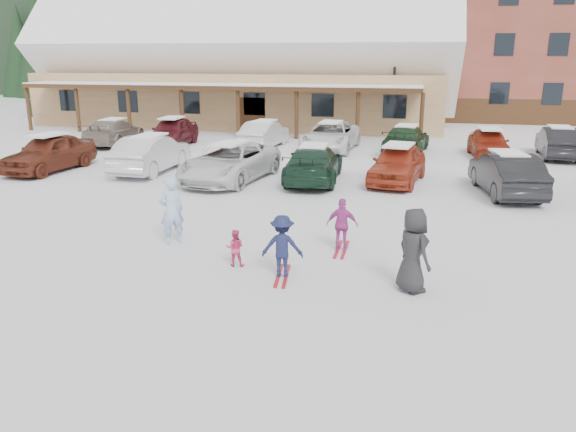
% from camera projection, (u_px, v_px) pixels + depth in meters
% --- Properties ---
extents(ground, '(160.00, 160.00, 0.00)m').
position_uv_depth(ground, '(266.00, 267.00, 13.20)').
color(ground, white).
rests_on(ground, ground).
extents(day_lodge, '(29.12, 12.50, 10.38)m').
position_uv_depth(day_lodge, '(243.00, 67.00, 40.21)').
color(day_lodge, tan).
rests_on(day_lodge, ground).
extents(alpine_hotel, '(31.48, 14.01, 21.48)m').
position_uv_depth(alpine_hotel, '(567.00, 4.00, 43.46)').
color(alpine_hotel, brown).
rests_on(alpine_hotel, ground).
extents(lamp_post, '(0.50, 0.25, 6.38)m').
position_uv_depth(lamp_post, '(394.00, 75.00, 34.93)').
color(lamp_post, black).
rests_on(lamp_post, ground).
extents(conifer_0, '(4.40, 4.40, 10.20)m').
position_uv_depth(conifer_0, '(48.00, 44.00, 45.20)').
color(conifer_0, black).
rests_on(conifer_0, ground).
extents(conifer_2, '(5.28, 5.28, 12.24)m').
position_uv_depth(conifer_2, '(85.00, 34.00, 56.97)').
color(conifer_2, black).
rests_on(conifer_2, ground).
extents(conifer_3, '(3.96, 3.96, 9.18)m').
position_uv_depth(conifer_3, '(449.00, 51.00, 51.80)').
color(conifer_3, black).
rests_on(conifer_3, ground).
extents(adult_skier, '(0.78, 0.75, 1.80)m').
position_uv_depth(adult_skier, '(172.00, 210.00, 14.66)').
color(adult_skier, '#A4C1EC').
rests_on(adult_skier, ground).
extents(toddler_red, '(0.49, 0.41, 0.89)m').
position_uv_depth(toddler_red, '(235.00, 248.00, 13.19)').
color(toddler_red, '#D43566').
rests_on(toddler_red, ground).
extents(child_navy, '(0.99, 0.65, 1.44)m').
position_uv_depth(child_navy, '(282.00, 246.00, 12.47)').
color(child_navy, '#171D40').
rests_on(child_navy, ground).
extents(skis_child_navy, '(0.38, 1.41, 0.03)m').
position_uv_depth(skis_child_navy, '(282.00, 276.00, 12.66)').
color(skis_child_navy, '#A7171E').
rests_on(skis_child_navy, ground).
extents(child_magenta, '(0.80, 0.33, 1.36)m').
position_uv_depth(child_magenta, '(342.00, 225.00, 14.19)').
color(child_magenta, '#B63A93').
rests_on(child_magenta, ground).
extents(skis_child_magenta, '(0.20, 1.40, 0.03)m').
position_uv_depth(skis_child_magenta, '(342.00, 249.00, 14.38)').
color(skis_child_magenta, '#A7171E').
rests_on(skis_child_magenta, ground).
extents(bystander_dark, '(1.00, 1.05, 1.81)m').
position_uv_depth(bystander_dark, '(413.00, 250.00, 11.65)').
color(bystander_dark, '#242426').
rests_on(bystander_dark, ground).
extents(parked_car_0, '(2.29, 4.74, 1.56)m').
position_uv_depth(parked_car_0, '(49.00, 153.00, 23.99)').
color(parked_car_0, maroon).
rests_on(parked_car_0, ground).
extents(parked_car_1, '(1.68, 4.76, 1.57)m').
position_uv_depth(parked_car_1, '(151.00, 154.00, 23.77)').
color(parked_car_1, silver).
rests_on(parked_car_1, ground).
extents(parked_car_2, '(3.23, 5.67, 1.49)m').
position_uv_depth(parked_car_2, '(230.00, 162.00, 22.11)').
color(parked_car_2, silver).
rests_on(parked_car_2, ground).
extents(parked_car_3, '(2.24, 5.00, 1.42)m').
position_uv_depth(parked_car_3, '(314.00, 164.00, 21.97)').
color(parked_car_3, '#173424').
rests_on(parked_car_3, ground).
extents(parked_car_4, '(2.42, 4.57, 1.48)m').
position_uv_depth(parked_car_4, '(398.00, 164.00, 21.80)').
color(parked_car_4, '#AC381F').
rests_on(parked_car_4, ground).
extents(parked_car_5, '(2.27, 4.75, 1.50)m').
position_uv_depth(parked_car_5, '(506.00, 174.00, 19.92)').
color(parked_car_5, black).
rests_on(parked_car_5, ground).
extents(parked_car_7, '(2.36, 5.01, 1.41)m').
position_uv_depth(parked_car_7, '(114.00, 132.00, 31.02)').
color(parked_car_7, gray).
rests_on(parked_car_7, ground).
extents(parked_car_8, '(2.08, 4.65, 1.55)m').
position_uv_depth(parked_car_8, '(172.00, 132.00, 30.50)').
color(parked_car_8, '#58171E').
rests_on(parked_car_8, ground).
extents(parked_car_9, '(1.90, 4.43, 1.42)m').
position_uv_depth(parked_car_9, '(264.00, 134.00, 30.17)').
color(parked_car_9, silver).
rests_on(parked_car_9, ground).
extents(parked_car_10, '(2.77, 5.48, 1.49)m').
position_uv_depth(parked_car_10, '(331.00, 136.00, 29.16)').
color(parked_car_10, white).
rests_on(parked_car_10, ground).
extents(parked_car_11, '(2.53, 4.97, 1.38)m').
position_uv_depth(parked_car_11, '(406.00, 139.00, 28.47)').
color(parked_car_11, '#1B391F').
rests_on(parked_car_11, ground).
extents(parked_car_12, '(1.88, 4.19, 1.40)m').
position_uv_depth(parked_car_12, '(489.00, 143.00, 27.20)').
color(parked_car_12, maroon).
rests_on(parked_car_12, ground).
extents(parked_car_13, '(1.87, 4.61, 1.49)m').
position_uv_depth(parked_car_13, '(558.00, 142.00, 27.10)').
color(parked_car_13, black).
rests_on(parked_car_13, ground).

